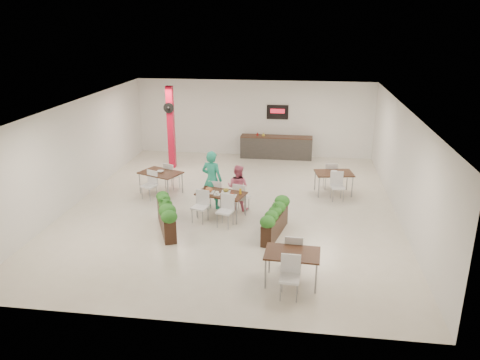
{
  "coord_description": "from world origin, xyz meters",
  "views": [
    {
      "loc": [
        2.08,
        -13.49,
        5.6
      ],
      "look_at": [
        0.31,
        -0.59,
        1.1
      ],
      "focal_mm": 35.0,
      "sensor_mm": 36.0,
      "label": 1
    }
  ],
  "objects_px": {
    "planter_left": "(166,213)",
    "side_table_a": "(161,175)",
    "planter_right": "(275,218)",
    "main_table": "(221,197)",
    "diner_man": "(212,180)",
    "service_counter": "(276,147)",
    "diner_woman": "(238,187)",
    "side_table_b": "(334,176)",
    "red_column": "(171,127)",
    "side_table_c": "(292,258)"
  },
  "relations": [
    {
      "from": "red_column",
      "to": "side_table_b",
      "type": "xyz_separation_m",
      "value": [
        6.18,
        -2.19,
        -1.01
      ]
    },
    {
      "from": "service_counter",
      "to": "diner_man",
      "type": "relative_size",
      "value": 1.64
    },
    {
      "from": "diner_man",
      "to": "planter_right",
      "type": "height_order",
      "value": "diner_man"
    },
    {
      "from": "diner_woman",
      "to": "main_table",
      "type": "bearing_deg",
      "value": 73.11
    },
    {
      "from": "planter_right",
      "to": "planter_left",
      "type": "bearing_deg",
      "value": -177.86
    },
    {
      "from": "red_column",
      "to": "diner_woman",
      "type": "relative_size",
      "value": 2.25
    },
    {
      "from": "main_table",
      "to": "diner_woman",
      "type": "xyz_separation_m",
      "value": [
        0.41,
        0.65,
        0.07
      ]
    },
    {
      "from": "planter_right",
      "to": "side_table_c",
      "type": "xyz_separation_m",
      "value": [
        0.53,
        -2.41,
        0.14
      ]
    },
    {
      "from": "red_column",
      "to": "planter_left",
      "type": "relative_size",
      "value": 1.72
    },
    {
      "from": "side_table_a",
      "to": "side_table_c",
      "type": "bearing_deg",
      "value": -25.41
    },
    {
      "from": "red_column",
      "to": "side_table_a",
      "type": "distance_m",
      "value": 3.14
    },
    {
      "from": "service_counter",
      "to": "side_table_c",
      "type": "distance_m",
      "value": 9.96
    },
    {
      "from": "main_table",
      "to": "service_counter",
      "type": "bearing_deg",
      "value": 79.26
    },
    {
      "from": "planter_right",
      "to": "service_counter",
      "type": "bearing_deg",
      "value": 93.39
    },
    {
      "from": "side_table_b",
      "to": "side_table_c",
      "type": "distance_m",
      "value": 5.98
    },
    {
      "from": "service_counter",
      "to": "side_table_a",
      "type": "distance_m",
      "value": 5.99
    },
    {
      "from": "service_counter",
      "to": "side_table_c",
      "type": "relative_size",
      "value": 1.83
    },
    {
      "from": "red_column",
      "to": "diner_woman",
      "type": "distance_m",
      "value": 5.16
    },
    {
      "from": "main_table",
      "to": "planter_right",
      "type": "bearing_deg",
      "value": -31.78
    },
    {
      "from": "diner_woman",
      "to": "side_table_b",
      "type": "height_order",
      "value": "diner_woman"
    },
    {
      "from": "diner_man",
      "to": "side_table_b",
      "type": "height_order",
      "value": "diner_man"
    },
    {
      "from": "diner_man",
      "to": "side_table_a",
      "type": "relative_size",
      "value": 1.11
    },
    {
      "from": "diner_man",
      "to": "side_table_c",
      "type": "bearing_deg",
      "value": 137.64
    },
    {
      "from": "side_table_b",
      "to": "diner_woman",
      "type": "bearing_deg",
      "value": -159.05
    },
    {
      "from": "side_table_c",
      "to": "service_counter",
      "type": "bearing_deg",
      "value": 98.39
    },
    {
      "from": "side_table_a",
      "to": "side_table_b",
      "type": "bearing_deg",
      "value": 30.38
    },
    {
      "from": "side_table_a",
      "to": "service_counter",
      "type": "bearing_deg",
      "value": 76.33
    },
    {
      "from": "main_table",
      "to": "side_table_a",
      "type": "bearing_deg",
      "value": 144.66
    },
    {
      "from": "service_counter",
      "to": "main_table",
      "type": "height_order",
      "value": "service_counter"
    },
    {
      "from": "diner_man",
      "to": "planter_left",
      "type": "xyz_separation_m",
      "value": [
        -0.95,
        -1.8,
        -0.4
      ]
    },
    {
      "from": "diner_man",
      "to": "side_table_a",
      "type": "distance_m",
      "value": 2.22
    },
    {
      "from": "red_column",
      "to": "planter_left",
      "type": "bearing_deg",
      "value": -76.02
    },
    {
      "from": "main_table",
      "to": "side_table_c",
      "type": "xyz_separation_m",
      "value": [
        2.2,
        -3.45,
        -0.01
      ]
    },
    {
      "from": "red_column",
      "to": "diner_man",
      "type": "distance_m",
      "value": 4.67
    },
    {
      "from": "side_table_b",
      "to": "side_table_c",
      "type": "xyz_separation_m",
      "value": [
        -1.2,
        -5.86,
        -0.01
      ]
    },
    {
      "from": "service_counter",
      "to": "diner_woman",
      "type": "distance_m",
      "value": 5.88
    },
    {
      "from": "diner_man",
      "to": "planter_left",
      "type": "bearing_deg",
      "value": 77.53
    },
    {
      "from": "service_counter",
      "to": "side_table_c",
      "type": "height_order",
      "value": "service_counter"
    },
    {
      "from": "service_counter",
      "to": "main_table",
      "type": "bearing_deg",
      "value": -100.74
    },
    {
      "from": "planter_left",
      "to": "side_table_a",
      "type": "bearing_deg",
      "value": 109.65
    },
    {
      "from": "red_column",
      "to": "service_counter",
      "type": "bearing_deg",
      "value": 25.0
    },
    {
      "from": "red_column",
      "to": "planter_left",
      "type": "height_order",
      "value": "red_column"
    },
    {
      "from": "planter_left",
      "to": "planter_right",
      "type": "relative_size",
      "value": 1.04
    },
    {
      "from": "main_table",
      "to": "diner_man",
      "type": "distance_m",
      "value": 0.81
    },
    {
      "from": "main_table",
      "to": "diner_man",
      "type": "xyz_separation_m",
      "value": [
        -0.39,
        0.65,
        0.28
      ]
    },
    {
      "from": "service_counter",
      "to": "side_table_b",
      "type": "xyz_separation_m",
      "value": [
        2.18,
        -4.06,
        0.14
      ]
    },
    {
      "from": "diner_man",
      "to": "planter_right",
      "type": "distance_m",
      "value": 2.7
    },
    {
      "from": "main_table",
      "to": "side_table_b",
      "type": "xyz_separation_m",
      "value": [
        3.41,
        2.41,
        -0.0
      ]
    },
    {
      "from": "diner_woman",
      "to": "planter_right",
      "type": "bearing_deg",
      "value": 142.09
    },
    {
      "from": "red_column",
      "to": "diner_man",
      "type": "bearing_deg",
      "value": -58.94
    }
  ]
}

